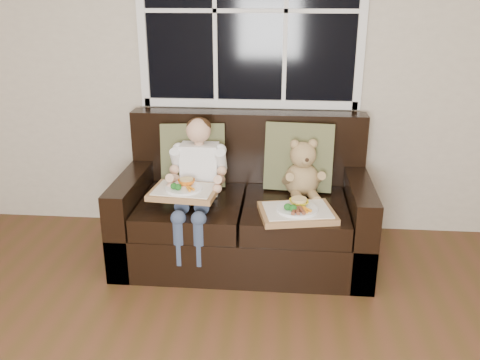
# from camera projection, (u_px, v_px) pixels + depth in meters

# --- Properties ---
(room_walls) EXTENTS (4.52, 5.02, 2.71)m
(room_walls) POSITION_uv_depth(u_px,v_px,m) (205.00, 68.00, 1.25)
(room_walls) COLOR beige
(room_walls) RESTS_ON ground
(window_back) EXTENTS (1.62, 0.04, 1.37)m
(window_back) POSITION_uv_depth(u_px,v_px,m) (250.00, 11.00, 3.55)
(window_back) COLOR black
(window_back) RESTS_ON room_walls
(loveseat) EXTENTS (1.70, 0.92, 0.96)m
(loveseat) POSITION_uv_depth(u_px,v_px,m) (244.00, 213.00, 3.58)
(loveseat) COLOR black
(loveseat) RESTS_ON ground
(pillow_left) EXTENTS (0.47, 0.26, 0.47)m
(pillow_left) POSITION_uv_depth(u_px,v_px,m) (193.00, 155.00, 3.63)
(pillow_left) COLOR brown
(pillow_left) RESTS_ON loveseat
(pillow_right) EXTENTS (0.49, 0.26, 0.49)m
(pillow_right) POSITION_uv_depth(u_px,v_px,m) (299.00, 157.00, 3.56)
(pillow_right) COLOR brown
(pillow_right) RESTS_ON loveseat
(child) EXTENTS (0.37, 0.59, 0.83)m
(child) POSITION_uv_depth(u_px,v_px,m) (197.00, 173.00, 3.39)
(child) COLOR white
(child) RESTS_ON loveseat
(teddy_bear) EXTENTS (0.27, 0.33, 0.42)m
(teddy_bear) POSITION_uv_depth(u_px,v_px,m) (302.00, 173.00, 3.46)
(teddy_bear) COLOR tan
(teddy_bear) RESTS_ON loveseat
(tray_left) EXTENTS (0.45, 0.36, 0.10)m
(tray_left) POSITION_uv_depth(u_px,v_px,m) (184.00, 190.00, 3.26)
(tray_left) COLOR #9A6F45
(tray_left) RESTS_ON child
(tray_right) EXTENTS (0.52, 0.43, 0.10)m
(tray_right) POSITION_uv_depth(u_px,v_px,m) (297.00, 211.00, 3.18)
(tray_right) COLOR #9A6F45
(tray_right) RESTS_ON loveseat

